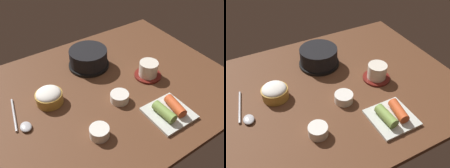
{
  "view_description": "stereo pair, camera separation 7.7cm",
  "coord_description": "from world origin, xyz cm",
  "views": [
    {
      "loc": [
        -37.31,
        -60.49,
        65.38
      ],
      "look_at": [
        2.0,
        -2.0,
        5.0
      ],
      "focal_mm": 39.73,
      "sensor_mm": 36.0,
      "label": 1
    },
    {
      "loc": [
        -30.71,
        -64.42,
        65.38
      ],
      "look_at": [
        2.0,
        -2.0,
        5.0
      ],
      "focal_mm": 39.73,
      "sensor_mm": 36.0,
      "label": 2
    }
  ],
  "objects": [
    {
      "name": "stone_pot",
      "position": [
        2.52,
        16.55,
        6.05
      ],
      "size": [
        17.21,
        17.21,
        7.87
      ],
      "color": "black",
      "rests_on": "dining_table"
    },
    {
      "name": "rice_bowl",
      "position": [
        -20.24,
        5.05,
        4.9
      ],
      "size": [
        9.69,
        9.69,
        5.8
      ],
      "color": "#B78C38",
      "rests_on": "dining_table"
    },
    {
      "name": "kimchi_plate",
      "position": [
        11.23,
        -23.26,
        3.6
      ],
      "size": [
        14.4,
        14.4,
        4.44
      ],
      "color": "silver",
      "rests_on": "dining_table"
    },
    {
      "name": "dining_table",
      "position": [
        0.0,
        0.0,
        1.0
      ],
      "size": [
        100.0,
        76.0,
        2.0
      ],
      "primitive_type": "cube",
      "color": "#56331E",
      "rests_on": "ground"
    },
    {
      "name": "banchan_cup_center",
      "position": [
        1.06,
        -8.27,
        3.78
      ],
      "size": [
        6.77,
        6.77,
        3.3
      ],
      "color": "white",
      "rests_on": "dining_table"
    },
    {
      "name": "spoon",
      "position": [
        -32.06,
        0.59,
        2.62
      ],
      "size": [
        5.26,
        17.92,
        1.35
      ],
      "color": "#B7B7BC",
      "rests_on": "dining_table"
    },
    {
      "name": "tea_cup_with_saucer",
      "position": [
        18.89,
        -2.99,
        5.11
      ],
      "size": [
        10.89,
        10.89,
        6.65
      ],
      "color": "maroon",
      "rests_on": "dining_table"
    },
    {
      "name": "side_bowl_near",
      "position": [
        -13.32,
        -17.78,
        3.91
      ],
      "size": [
        6.35,
        6.35,
        3.56
      ],
      "color": "white",
      "rests_on": "dining_table"
    }
  ]
}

